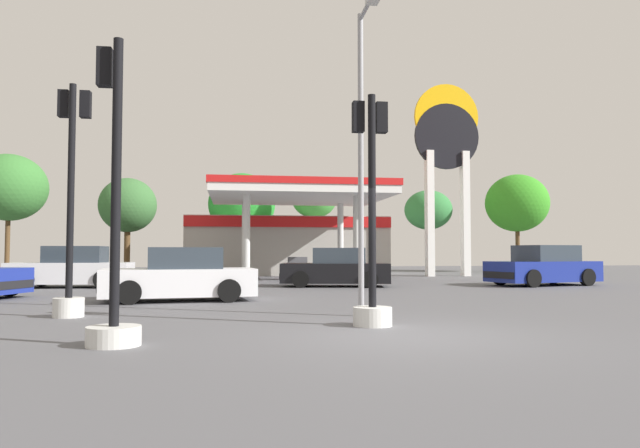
% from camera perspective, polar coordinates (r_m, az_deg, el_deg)
% --- Properties ---
extents(ground_plane, '(90.00, 90.00, 0.00)m').
position_cam_1_polar(ground_plane, '(9.73, 8.05, -10.61)').
color(ground_plane, '#56565B').
rests_on(ground_plane, ground).
extents(gas_station, '(11.58, 14.85, 4.57)m').
position_cam_1_polar(gas_station, '(35.18, -3.33, -1.61)').
color(gas_station, '#ADA89E').
rests_on(gas_station, ground).
extents(station_pole_sign, '(3.69, 0.56, 10.77)m').
position_cam_1_polar(station_pole_sign, '(33.86, 12.19, 6.48)').
color(station_pole_sign, white).
rests_on(station_pole_sign, ground).
extents(car_0, '(4.82, 2.94, 1.61)m').
position_cam_1_polar(car_0, '(25.33, 20.84, -3.93)').
color(car_0, black).
rests_on(car_0, ground).
extents(car_1, '(4.43, 2.47, 1.50)m').
position_cam_1_polar(car_1, '(22.89, 1.55, -4.38)').
color(car_1, black).
rests_on(car_1, ground).
extents(car_2, '(4.27, 2.26, 1.46)m').
position_cam_1_polar(car_2, '(16.62, -13.40, -4.99)').
color(car_2, black).
rests_on(car_2, ground).
extents(car_3, '(4.40, 2.07, 1.56)m').
position_cam_1_polar(car_3, '(24.26, -22.88, -4.01)').
color(car_3, black).
rests_on(car_3, ground).
extents(traffic_signal_0, '(0.77, 0.77, 4.45)m').
position_cam_1_polar(traffic_signal_0, '(8.97, -19.39, -3.02)').
color(traffic_signal_0, silver).
rests_on(traffic_signal_0, ground).
extents(traffic_signal_1, '(0.71, 0.71, 4.23)m').
position_cam_1_polar(traffic_signal_1, '(10.78, 5.03, -1.97)').
color(traffic_signal_1, silver).
rests_on(traffic_signal_1, ground).
extents(traffic_signal_2, '(0.65, 0.66, 4.85)m').
position_cam_1_polar(traffic_signal_2, '(13.24, -23.01, -0.34)').
color(traffic_signal_2, silver).
rests_on(traffic_signal_2, ground).
extents(tree_0, '(4.56, 4.56, 7.37)m').
position_cam_1_polar(tree_0, '(40.99, -27.93, 3.14)').
color(tree_0, brown).
rests_on(tree_0, ground).
extents(tree_1, '(3.71, 3.71, 6.19)m').
position_cam_1_polar(tree_1, '(40.55, -18.13, 1.71)').
color(tree_1, brown).
rests_on(tree_1, ground).
extents(tree_2, '(4.23, 4.23, 6.34)m').
position_cam_1_polar(tree_2, '(37.64, -7.59, 1.90)').
color(tree_2, brown).
rests_on(tree_2, ground).
extents(tree_3, '(2.97, 2.97, 6.09)m').
position_cam_1_polar(tree_3, '(39.27, -0.56, 2.34)').
color(tree_3, brown).
rests_on(tree_3, ground).
extents(tree_4, '(3.32, 3.32, 5.66)m').
position_cam_1_polar(tree_4, '(41.76, 10.45, 1.30)').
color(tree_4, brown).
rests_on(tree_4, ground).
extents(tree_5, '(4.22, 4.22, 6.60)m').
position_cam_1_polar(tree_5, '(42.02, 18.55, 1.92)').
color(tree_5, brown).
rests_on(tree_5, ground).
extents(corner_streetlamp, '(0.24, 1.48, 6.43)m').
position_cam_1_polar(corner_streetlamp, '(12.44, 4.19, 9.18)').
color(corner_streetlamp, gray).
rests_on(corner_streetlamp, ground).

